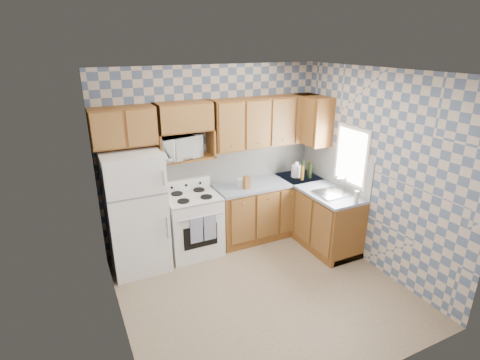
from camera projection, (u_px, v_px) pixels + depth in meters
name	position (u px, v px, depth m)	size (l,w,h in m)	color
floor	(262.00, 290.00, 4.81)	(3.40, 3.40, 0.00)	#79634D
back_wall	(213.00, 157.00, 5.69)	(3.40, 0.02, 2.70)	slate
right_wall	(374.00, 172.00, 5.03)	(0.02, 3.20, 2.70)	slate
backsplash_back	(237.00, 163.00, 5.89)	(2.60, 0.01, 0.56)	silver
backsplash_right	(334.00, 166.00, 5.76)	(0.01, 1.60, 0.56)	silver
refrigerator	(136.00, 212.00, 5.05)	(0.75, 0.70, 1.68)	white
stove_body	(193.00, 225.00, 5.53)	(0.76, 0.65, 0.90)	white
cooktop	(192.00, 197.00, 5.37)	(0.76, 0.65, 0.03)	silver
backguard	(185.00, 184.00, 5.57)	(0.76, 0.08, 0.17)	white
dish_towel_left	(197.00, 230.00, 5.18)	(0.18, 0.03, 0.38)	navy
dish_towel_right	(210.00, 227.00, 5.27)	(0.18, 0.03, 0.38)	navy
base_cabinets_back	(268.00, 209.00, 6.09)	(1.75, 0.60, 0.88)	brown
base_cabinets_right	(315.00, 214.00, 5.90)	(0.60, 1.60, 0.88)	brown
countertop_back	(269.00, 182.00, 5.92)	(1.77, 0.63, 0.04)	slate
countertop_right	(317.00, 187.00, 5.74)	(0.63, 1.60, 0.04)	slate
upper_cabinets_back	(266.00, 121.00, 5.71)	(1.75, 0.33, 0.74)	brown
upper_cabinets_fridge	(123.00, 127.00, 4.80)	(0.82, 0.33, 0.50)	brown
upper_cabinets_right	(311.00, 120.00, 5.84)	(0.33, 0.70, 0.74)	brown
microwave_shelf	(186.00, 158.00, 5.32)	(0.80, 0.33, 0.03)	brown
microwave	(177.00, 147.00, 5.24)	(0.60, 0.40, 0.33)	white
sink	(332.00, 193.00, 5.44)	(0.48, 0.40, 0.03)	#B7B7BC
window	(351.00, 156.00, 5.37)	(0.02, 0.66, 0.86)	white
bottle_0	(303.00, 170.00, 6.03)	(0.06, 0.06, 0.27)	black
bottle_1	(310.00, 170.00, 6.03)	(0.06, 0.06, 0.25)	black
bottle_2	(309.00, 169.00, 6.14)	(0.06, 0.06, 0.23)	brown
bottle_3	(302.00, 173.00, 5.95)	(0.06, 0.06, 0.21)	brown
knife_block	(247.00, 182.00, 5.60)	(0.09, 0.09, 0.20)	brown
electric_kettle	(296.00, 171.00, 6.08)	(0.16, 0.16, 0.20)	white
food_containers	(242.00, 183.00, 5.71)	(0.17, 0.17, 0.11)	beige
soap_bottle	(357.00, 197.00, 5.11)	(0.06, 0.06, 0.17)	beige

